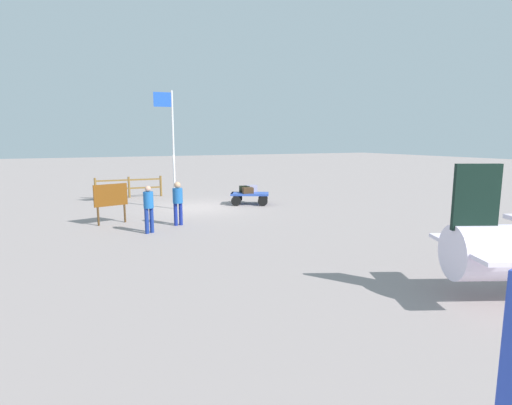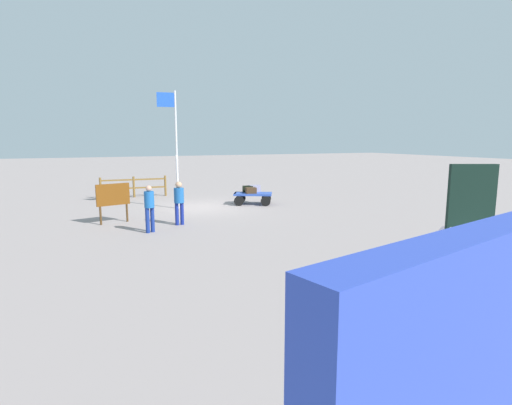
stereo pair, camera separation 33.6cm
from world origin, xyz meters
name	(u,v)px [view 1 (the left image)]	position (x,y,z in m)	size (l,w,h in m)	color
ground_plane	(200,207)	(0.00, 0.00, 0.00)	(120.00, 120.00, 0.00)	gray
luggage_cart	(249,196)	(-2.53, 0.19, 0.42)	(2.08, 1.78, 0.58)	#2D4EB2
suitcase_grey	(251,188)	(-2.78, -0.16, 0.75)	(0.58, 0.41, 0.34)	gray
suitcase_maroon	(244,189)	(-2.40, -0.14, 0.74)	(0.55, 0.41, 0.33)	black
suitcase_tan	(248,190)	(-2.39, 0.31, 0.72)	(0.56, 0.45, 0.29)	#3D2A1A
worker_lead	(178,199)	(1.92, 3.54, 0.99)	(0.40, 0.40, 1.65)	navy
worker_trailing	(149,206)	(3.15, 4.38, 0.96)	(0.45, 0.45, 1.65)	navy
flagpole	(171,140)	(1.23, -0.13, 3.18)	(0.86, 0.11, 5.39)	silver
signboard	(111,197)	(4.17, 2.21, 1.03)	(1.25, 0.38, 1.54)	#4C3319
wooden_fence	(129,186)	(2.56, -4.77, 0.66)	(3.59, 0.31, 1.16)	brown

